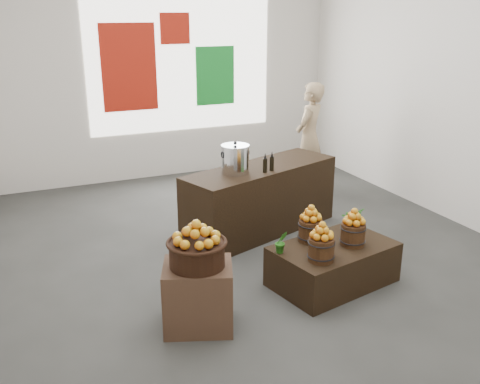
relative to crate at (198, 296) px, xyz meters
name	(u,v)px	position (x,y,z in m)	size (l,w,h in m)	color
ground	(252,251)	(1.13, 1.27, -0.31)	(7.00, 7.00, 0.00)	#373835
back_wall	(164,60)	(1.13, 4.77, 1.69)	(6.00, 0.04, 4.00)	beige
back_opening	(181,59)	(1.43, 4.75, 1.69)	(3.20, 0.02, 2.40)	white
deco_red_left	(129,68)	(0.53, 4.74, 1.59)	(0.90, 0.04, 1.40)	#9D190C
deco_green_right	(215,76)	(2.03, 4.74, 1.39)	(0.70, 0.04, 1.00)	#138027
deco_red_upper	(175,28)	(1.33, 4.74, 2.19)	(0.50, 0.04, 0.50)	#9D190C
crate	(198,296)	(0.00, 0.00, 0.00)	(0.62, 0.51, 0.62)	brown
wicker_basket	(197,254)	(0.00, 0.00, 0.42)	(0.50, 0.50, 0.23)	black
apples_in_basket	(196,232)	(0.00, 0.00, 0.64)	(0.39, 0.39, 0.21)	#9B0A05
display_table	(333,264)	(1.59, 0.20, -0.09)	(1.28, 0.78, 0.44)	black
apple_bucket_front_left	(321,249)	(1.27, -0.05, 0.25)	(0.26, 0.26, 0.24)	#3C2410
apples_in_bucket_front_left	(322,230)	(1.27, -0.05, 0.45)	(0.19, 0.19, 0.17)	#9B0A05
apple_bucket_front_right	(353,234)	(1.77, 0.14, 0.25)	(0.26, 0.26, 0.24)	#3C2410
apples_in_bucket_front_right	(354,216)	(1.77, 0.14, 0.45)	(0.19, 0.19, 0.17)	#9B0A05
apple_bucket_rear	(310,231)	(1.42, 0.40, 0.25)	(0.26, 0.26, 0.24)	#3C2410
apples_in_bucket_rear	(311,213)	(1.42, 0.40, 0.45)	(0.19, 0.19, 0.17)	#9B0A05
herb_garnish_right	(352,220)	(1.98, 0.45, 0.27)	(0.25, 0.21, 0.27)	#1F5E13
herb_garnish_left	(281,242)	(1.00, 0.27, 0.25)	(0.13, 0.10, 0.24)	#1F5E13
counter	(261,199)	(1.51, 1.81, 0.13)	(2.18, 0.69, 0.89)	black
stock_pot_left	(235,160)	(1.09, 1.66, 0.75)	(0.34, 0.34, 0.34)	silver
oil_cruets	(274,161)	(1.58, 1.60, 0.70)	(0.16, 0.06, 0.25)	black
shopper	(309,138)	(2.95, 3.03, 0.56)	(0.63, 0.42, 1.74)	tan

